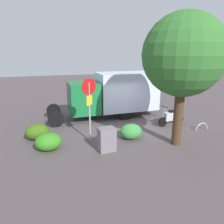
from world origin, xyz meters
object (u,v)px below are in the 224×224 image
at_px(utility_cabinet, 107,140).
at_px(bike_rack_hoop, 202,130).
at_px(motorcycle, 172,116).
at_px(stop_sign, 89,100).
at_px(street_tree, 184,56).
at_px(box_truck_near, 113,93).

distance_m(utility_cabinet, bike_rack_hoop, 5.83).
xyz_separation_m(motorcycle, utility_cabinet, (4.64, 2.06, 0.01)).
bearing_deg(stop_sign, bike_rack_hoop, 175.89).
distance_m(stop_sign, street_tree, 4.52).
bearing_deg(street_tree, box_truck_near, -75.23).
distance_m(box_truck_near, motorcycle, 4.05).
height_order(street_tree, bike_rack_hoop, street_tree).
distance_m(stop_sign, bike_rack_hoop, 6.54).
xyz_separation_m(stop_sign, street_tree, (-3.74, 1.58, 1.99)).
distance_m(street_tree, bike_rack_hoop, 4.85).
bearing_deg(bike_rack_hoop, stop_sign, -4.11).
bearing_deg(motorcycle, street_tree, 54.04).
height_order(motorcycle, utility_cabinet, motorcycle).
bearing_deg(street_tree, bike_rack_hoop, -155.18).
distance_m(box_truck_near, bike_rack_hoop, 5.81).
xyz_separation_m(stop_sign, utility_cabinet, (-0.45, 1.25, -1.50)).
bearing_deg(bike_rack_hoop, box_truck_near, -46.68).
distance_m(motorcycle, bike_rack_hoop, 1.76).
height_order(motorcycle, bike_rack_hoop, motorcycle).
bearing_deg(bike_rack_hoop, motorcycle, -48.55).
bearing_deg(stop_sign, street_tree, 157.05).
relative_size(stop_sign, bike_rack_hoop, 3.59).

